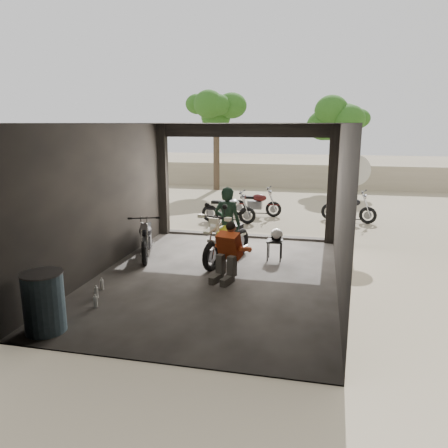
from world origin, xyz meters
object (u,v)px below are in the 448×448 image
at_px(outside_bike_c, 349,206).
at_px(rider, 227,224).
at_px(helmet, 277,234).
at_px(mechanic, 226,254).
at_px(sign_post, 354,185).
at_px(stool, 275,243).
at_px(main_bike, 227,237).
at_px(outside_bike_a, 228,207).
at_px(left_bike, 146,235).
at_px(oil_drum, 44,303).
at_px(outside_bike_b, 256,202).

relative_size(outside_bike_c, rider, 0.90).
bearing_deg(outside_bike_c, helmet, 173.66).
height_order(mechanic, sign_post, sign_post).
bearing_deg(outside_bike_c, stool, 173.48).
bearing_deg(main_bike, mechanic, -61.40).
distance_m(main_bike, outside_bike_a, 4.24).
xyz_separation_m(left_bike, oil_drum, (0.00, -4.06, -0.07)).
bearing_deg(sign_post, rider, -171.24).
relative_size(left_bike, sign_post, 0.67).
relative_size(outside_bike_a, outside_bike_b, 1.02).
relative_size(left_bike, helmet, 5.36).
relative_size(outside_bike_b, rider, 0.88).
bearing_deg(outside_bike_b, rider, -176.75).
xyz_separation_m(left_bike, outside_bike_c, (5.02, 5.19, -0.01)).
relative_size(main_bike, rider, 1.05).
relative_size(left_bike, rider, 0.92).
height_order(outside_bike_a, rider, rider).
height_order(left_bike, mechanic, mechanic).
relative_size(main_bike, helmet, 6.08).
distance_m(outside_bike_c, sign_post, 3.27).
xyz_separation_m(outside_bike_c, helmet, (-1.90, -4.74, 0.11)).
distance_m(outside_bike_a, sign_post, 4.42).
bearing_deg(helmet, oil_drum, -141.49).
xyz_separation_m(mechanic, oil_drum, (-2.27, -2.85, -0.11)).
bearing_deg(oil_drum, stool, 55.29).
xyz_separation_m(outside_bike_b, rider, (0.08, -5.19, 0.36)).
height_order(main_bike, sign_post, sign_post).
height_order(mechanic, stool, mechanic).
distance_m(helmet, oil_drum, 5.49).
distance_m(stool, helmet, 0.22).
bearing_deg(oil_drum, mechanic, 51.48).
distance_m(mechanic, helmet, 1.87).
bearing_deg(outside_bike_a, outside_bike_c, -72.24).
bearing_deg(oil_drum, rider, 65.41).
distance_m(left_bike, outside_bike_c, 7.22).
distance_m(outside_bike_a, mechanic, 5.49).
xyz_separation_m(left_bike, stool, (3.09, 0.39, -0.12)).
bearing_deg(mechanic, left_bike, 168.10).
relative_size(outside_bike_b, sign_post, 0.64).
xyz_separation_m(rider, oil_drum, (-1.97, -4.31, -0.40)).
height_order(rider, stool, rider).
relative_size(outside_bike_a, sign_post, 0.66).
relative_size(helmet, oil_drum, 0.31).
bearing_deg(sign_post, outside_bike_a, 127.80).
distance_m(stool, sign_post, 2.78).
bearing_deg(left_bike, outside_bike_c, 26.82).
height_order(stool, sign_post, sign_post).
height_order(left_bike, helmet, left_bike).
distance_m(rider, sign_post, 3.57).
bearing_deg(sign_post, outside_bike_b, 108.72).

